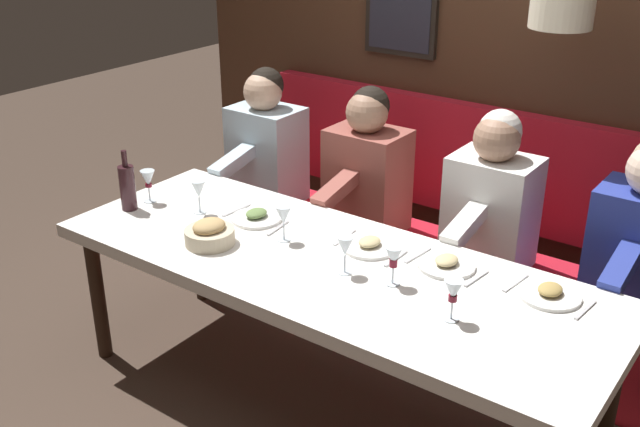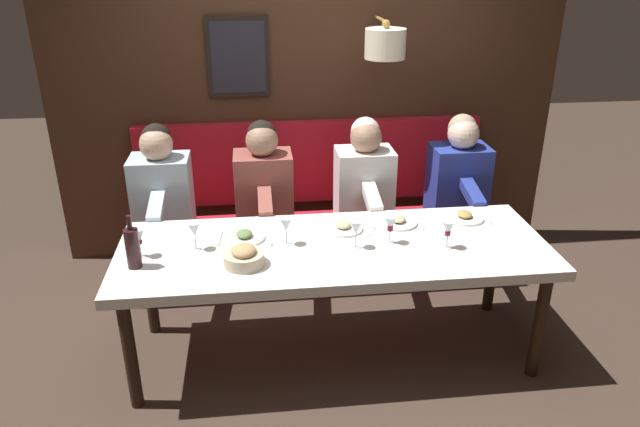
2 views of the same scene
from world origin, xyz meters
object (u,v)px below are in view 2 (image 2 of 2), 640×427
(diner_nearest, at_px, (459,173))
(wine_glass_2, at_px, (390,225))
(diner_middle, at_px, (263,181))
(wine_glass_3, at_px, (194,230))
(wine_glass_0, at_px, (286,226))
(diner_near, at_px, (364,177))
(dining_table, at_px, (334,255))
(wine_bottle, at_px, (133,247))
(wine_glass_4, at_px, (448,229))
(diner_far, at_px, (161,185))
(wine_glass_1, at_px, (356,229))
(wine_glass_5, at_px, (139,237))
(bread_bowl, at_px, (244,257))

(diner_nearest, height_order, wine_glass_2, diner_nearest)
(diner_middle, xyz_separation_m, wine_glass_3, (-0.84, 0.41, 0.04))
(diner_middle, relative_size, wine_glass_0, 4.82)
(diner_near, relative_size, diner_middle, 1.00)
(dining_table, distance_m, wine_glass_0, 0.33)
(wine_bottle, bearing_deg, wine_glass_4, -89.21)
(diner_middle, distance_m, wine_glass_3, 0.94)
(dining_table, bearing_deg, diner_middle, 23.05)
(diner_far, height_order, wine_glass_4, diner_far)
(dining_table, bearing_deg, diner_near, -20.96)
(dining_table, relative_size, wine_glass_1, 15.00)
(wine_glass_2, height_order, wine_glass_5, same)
(wine_glass_0, bearing_deg, wine_glass_2, -95.05)
(wine_glass_2, bearing_deg, dining_table, 88.69)
(diner_middle, relative_size, wine_bottle, 2.64)
(diner_nearest, bearing_deg, diner_middle, 90.00)
(dining_table, relative_size, wine_bottle, 8.20)
(wine_glass_4, xyz_separation_m, wine_glass_5, (0.10, 1.71, 0.00))
(wine_glass_5, bearing_deg, wine_bottle, 174.55)
(wine_glass_2, bearing_deg, diner_middle, 38.11)
(diner_nearest, bearing_deg, diner_far, 90.00)
(diner_middle, xyz_separation_m, diner_far, (0.00, 0.70, 0.00))
(wine_glass_5, distance_m, bread_bowl, 0.59)
(diner_near, height_order, bread_bowl, diner_near)
(wine_glass_2, distance_m, wine_glass_4, 0.32)
(wine_glass_1, relative_size, wine_glass_5, 1.00)
(diner_far, xyz_separation_m, wine_glass_1, (-0.92, -1.19, 0.04))
(diner_middle, bearing_deg, wine_bottle, 144.79)
(wine_glass_1, height_order, bread_bowl, wine_glass_1)
(dining_table, xyz_separation_m, wine_bottle, (-0.13, 1.09, 0.18))
(diner_middle, relative_size, wine_glass_1, 4.82)
(wine_glass_3, bearing_deg, wine_glass_2, -92.49)
(dining_table, xyz_separation_m, diner_nearest, (0.88, -1.03, 0.14))
(wine_glass_2, distance_m, bread_bowl, 0.85)
(dining_table, relative_size, bread_bowl, 11.18)
(wine_glass_4, bearing_deg, wine_glass_1, 83.08)
(wine_glass_3, distance_m, wine_glass_5, 0.30)
(diner_far, height_order, bread_bowl, diner_far)
(diner_nearest, relative_size, bread_bowl, 3.60)
(diner_middle, relative_size, wine_glass_3, 4.82)
(diner_nearest, distance_m, diner_near, 0.69)
(wine_glass_1, relative_size, wine_glass_4, 1.00)
(diner_near, height_order, wine_glass_1, diner_near)
(wine_bottle, bearing_deg, diner_middle, -35.21)
(diner_near, distance_m, wine_glass_5, 1.67)
(wine_bottle, bearing_deg, diner_nearest, -64.49)
(diner_nearest, bearing_deg, wine_glass_3, 114.91)
(diner_far, height_order, wine_bottle, diner_far)
(wine_glass_1, bearing_deg, wine_glass_3, 84.68)
(diner_nearest, bearing_deg, wine_glass_1, 135.40)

